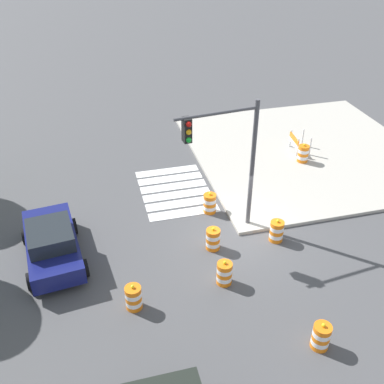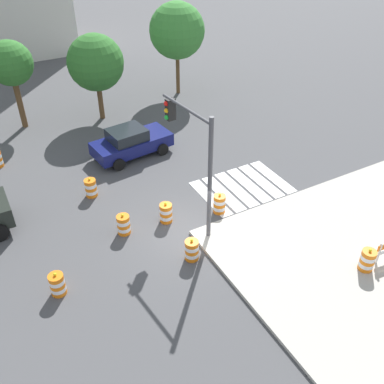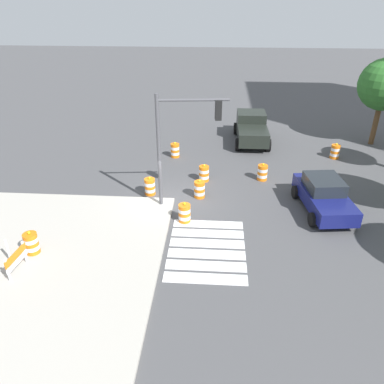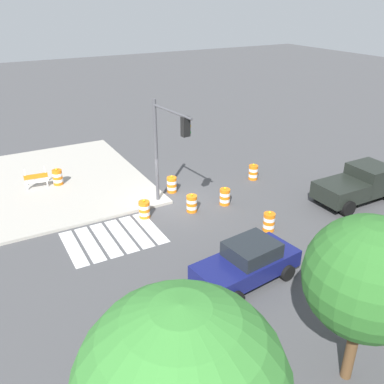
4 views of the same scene
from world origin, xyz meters
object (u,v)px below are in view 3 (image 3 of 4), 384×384
traffic_barrel_median_far (184,213)px  traffic_light_pole (183,131)px  traffic_barrel_median_near (199,189)px  traffic_barrel_opposite_curb (175,150)px  traffic_barrel_near_corner (262,172)px  pickup_truck (251,127)px  construction_barricade (13,259)px  traffic_barrel_crosswalk_end (204,173)px  sports_car (324,195)px  traffic_barrel_on_sidewalk (31,243)px  traffic_barrel_far_curb (335,152)px  traffic_barrel_lane_center (150,186)px

traffic_barrel_median_far → traffic_light_pole: (-1.48, -0.16, 3.46)m
traffic_light_pole → traffic_barrel_median_near: bearing=142.1°
traffic_barrel_median_near → traffic_barrel_opposite_curb: 5.63m
traffic_barrel_near_corner → traffic_barrel_opposite_curb: (-3.02, -5.32, 0.00)m
pickup_truck → construction_barricade: (15.32, -9.96, -0.25)m
traffic_light_pole → traffic_barrel_crosswalk_end: bearing=162.8°
sports_car → traffic_light_pole: traffic_light_pole is taller
traffic_barrel_crosswalk_end → traffic_barrel_on_sidewalk: (7.33, -6.68, 0.15)m
traffic_barrel_on_sidewalk → construction_barricade: (1.17, -0.17, 0.12)m
traffic_barrel_crosswalk_end → traffic_light_pole: (2.89, -0.89, 3.46)m
traffic_light_pole → traffic_barrel_opposite_curb: bearing=-169.9°
traffic_barrel_far_curb → traffic_barrel_lane_center: (5.65, -11.08, 0.00)m
traffic_barrel_median_far → traffic_barrel_far_curb: same height
traffic_barrel_median_near → traffic_barrel_on_sidewalk: traffic_barrel_on_sidewalk is taller
traffic_barrel_near_corner → traffic_barrel_median_far: (4.72, -4.05, 0.00)m
traffic_barrel_crosswalk_end → construction_barricade: (8.49, -6.85, 0.27)m
sports_car → traffic_barrel_far_curb: size_ratio=4.40×
sports_car → traffic_barrel_crosswalk_end: bearing=-115.4°
traffic_barrel_median_near → traffic_barrel_far_curb: bearing=124.5°
sports_car → traffic_barrel_median_near: (-0.88, -6.09, -0.36)m
traffic_barrel_lane_center → traffic_barrel_opposite_curb: 5.23m
sports_car → traffic_barrel_crosswalk_end: sports_car is taller
traffic_barrel_median_far → traffic_barrel_median_near: bearing=166.6°
sports_car → traffic_barrel_median_near: 6.16m
traffic_barrel_crosswalk_end → traffic_barrel_on_sidewalk: bearing=-42.3°
traffic_barrel_median_near → traffic_light_pole: (0.94, -0.73, 3.46)m
traffic_barrel_crosswalk_end → traffic_barrel_median_near: bearing=-4.7°
traffic_barrel_median_near → traffic_barrel_median_far: bearing=-13.4°
traffic_barrel_crosswalk_end → pickup_truck: bearing=155.5°
sports_car → traffic_barrel_median_far: bearing=-77.0°
traffic_barrel_median_far → traffic_barrel_opposite_curb: same height
sports_car → traffic_barrel_on_sidewalk: 13.39m
traffic_barrel_near_corner → pickup_truck: bearing=-178.2°
traffic_barrel_median_near → traffic_light_pole: size_ratio=0.19×
traffic_barrel_median_near → traffic_barrel_on_sidewalk: size_ratio=1.00×
traffic_barrel_on_sidewalk → traffic_barrel_median_far: bearing=116.5°
sports_car → traffic_barrel_near_corner: 4.13m
traffic_barrel_on_sidewalk → traffic_barrel_median_near: bearing=129.6°
traffic_barrel_far_curb → construction_barricade: construction_barricade is taller
traffic_barrel_on_sidewalk → sports_car: bearing=109.7°
construction_barricade → pickup_truck: bearing=147.0°
traffic_barrel_far_curb → traffic_barrel_opposite_curb: same height
traffic_barrel_opposite_curb → construction_barricade: (11.87, -4.84, 0.27)m
sports_car → traffic_light_pole: (0.07, -6.82, 3.10)m
pickup_truck → sports_car: bearing=16.3°
traffic_barrel_median_far → traffic_barrel_far_curb: size_ratio=1.00×
traffic_barrel_on_sidewalk → traffic_barrel_far_curb: bearing=126.8°
traffic_barrel_median_near → construction_barricade: (6.55, -6.69, 0.27)m
traffic_barrel_crosswalk_end → traffic_light_pole: size_ratio=0.19×
traffic_barrel_median_near → traffic_barrel_crosswalk_end: bearing=175.3°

